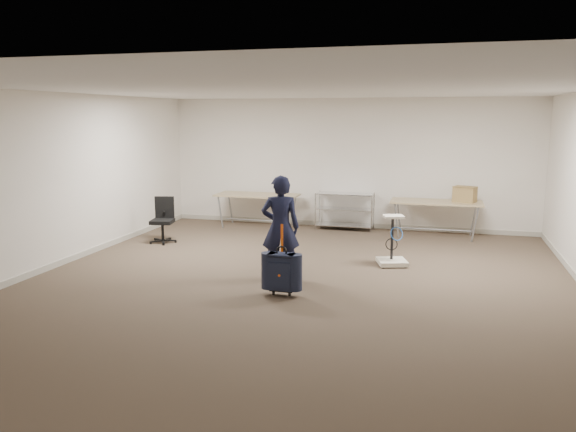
% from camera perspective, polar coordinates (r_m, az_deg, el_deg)
% --- Properties ---
extents(ground, '(9.00, 9.00, 0.00)m').
position_cam_1_polar(ground, '(8.22, 0.76, -7.02)').
color(ground, '#423528').
rests_on(ground, ground).
extents(room_shell, '(8.00, 9.00, 9.00)m').
position_cam_1_polar(room_shell, '(9.50, 2.87, -4.35)').
color(room_shell, silver).
rests_on(room_shell, ground).
extents(folding_table_left, '(1.80, 0.75, 0.73)m').
position_cam_1_polar(folding_table_left, '(12.31, -3.15, 1.98)').
color(folding_table_left, tan).
rests_on(folding_table_left, ground).
extents(folding_table_right, '(1.80, 0.75, 0.73)m').
position_cam_1_polar(folding_table_right, '(11.68, 14.82, 1.21)').
color(folding_table_right, tan).
rests_on(folding_table_right, ground).
extents(wire_shelf, '(1.22, 0.47, 0.80)m').
position_cam_1_polar(wire_shelf, '(12.13, 5.79, 0.69)').
color(wire_shelf, silver).
rests_on(wire_shelf, ground).
extents(person, '(0.65, 0.51, 1.57)m').
position_cam_1_polar(person, '(8.38, -0.77, -1.16)').
color(person, black).
rests_on(person, ground).
extents(suitcase, '(0.36, 0.21, 1.00)m').
position_cam_1_polar(suitcase, '(7.66, -0.65, -5.69)').
color(suitcase, '#151D30').
rests_on(suitcase, ground).
extents(office_chair, '(0.53, 0.53, 0.88)m').
position_cam_1_polar(office_chair, '(11.15, -12.57, -1.27)').
color(office_chair, black).
rests_on(office_chair, ground).
extents(equipment_cart, '(0.57, 0.57, 0.83)m').
position_cam_1_polar(equipment_cart, '(9.39, 10.55, -3.63)').
color(equipment_cart, silver).
rests_on(equipment_cart, ground).
extents(cardboard_box, '(0.49, 0.43, 0.31)m').
position_cam_1_polar(cardboard_box, '(11.72, 17.52, 2.12)').
color(cardboard_box, '#976646').
rests_on(cardboard_box, folding_table_right).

